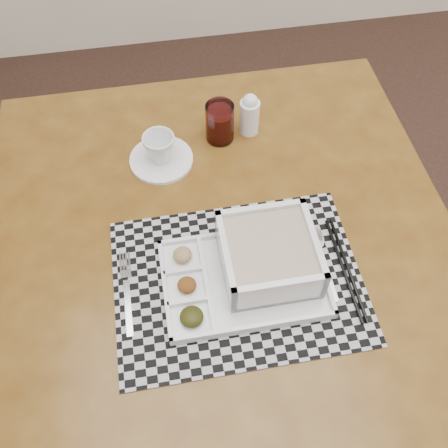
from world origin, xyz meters
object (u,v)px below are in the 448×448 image
at_px(cup, 160,148).
at_px(juice_glass, 220,124).
at_px(serving_tray, 261,262).
at_px(creamer_bottle, 250,114).
at_px(dining_table, 222,248).

height_order(cup, juice_glass, juice_glass).
xyz_separation_m(serving_tray, cup, (-0.17, 0.33, 0.01)).
bearing_deg(serving_tray, creamer_bottle, 81.68).
relative_size(cup, juice_glass, 0.75).
distance_m(juice_glass, creamer_bottle, 0.08).
bearing_deg(juice_glass, serving_tray, -87.53).
distance_m(dining_table, juice_glass, 0.30).
bearing_deg(serving_tray, dining_table, 116.46).
height_order(dining_table, cup, cup).
distance_m(serving_tray, juice_glass, 0.38).
height_order(juice_glass, creamer_bottle, creamer_bottle).
distance_m(cup, creamer_bottle, 0.23).
relative_size(dining_table, creamer_bottle, 8.90).
xyz_separation_m(dining_table, creamer_bottle, (0.12, 0.28, 0.13)).
relative_size(dining_table, juice_glass, 9.92).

